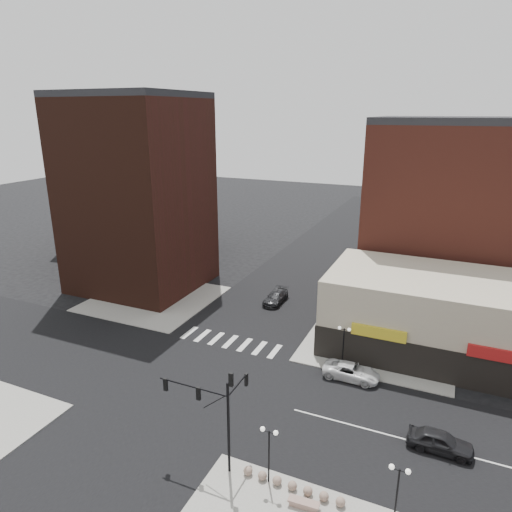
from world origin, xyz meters
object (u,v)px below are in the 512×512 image
at_px(white_suv, 351,371).
at_px(dark_sedan_north, 276,297).
at_px(traffic_signal, 218,403).
at_px(street_lamp_ne, 344,337).
at_px(stone_bench, 304,504).
at_px(street_lamp_se_a, 269,442).
at_px(dark_sedan_east, 440,441).
at_px(street_lamp_se_b, 398,481).

bearing_deg(white_suv, dark_sedan_north, 43.54).
height_order(traffic_signal, dark_sedan_north, traffic_signal).
bearing_deg(street_lamp_ne, dark_sedan_north, 134.12).
bearing_deg(stone_bench, street_lamp_se_a, 156.36).
relative_size(street_lamp_se_a, dark_sedan_east, 0.91).
bearing_deg(traffic_signal, street_lamp_se_a, -2.57).
height_order(dark_sedan_east, dark_sedan_north, dark_sedan_east).
bearing_deg(street_lamp_ne, street_lamp_se_a, -93.58).
bearing_deg(dark_sedan_east, street_lamp_se_a, 129.32).
relative_size(traffic_signal, street_lamp_se_b, 1.87).
distance_m(dark_sedan_east, dark_sedan_north, 28.79).
xyz_separation_m(dark_sedan_north, stone_bench, (13.27, -28.88, -0.37)).
height_order(street_lamp_se_b, white_suv, street_lamp_se_b).
bearing_deg(street_lamp_se_b, white_suv, 111.80).
bearing_deg(street_lamp_ne, dark_sedan_east, -41.88).
height_order(street_lamp_ne, dark_sedan_east, street_lamp_ne).
bearing_deg(street_lamp_se_b, street_lamp_ne, 113.63).
xyz_separation_m(dark_sedan_east, stone_bench, (-7.38, -8.82, -0.42)).
relative_size(street_lamp_se_a, stone_bench, 2.10).
xyz_separation_m(street_lamp_se_a, dark_sedan_east, (10.13, 7.82, -2.51)).
xyz_separation_m(traffic_signal, street_lamp_se_a, (3.76, -0.17, -1.67)).
distance_m(street_lamp_se_a, stone_bench, 4.14).
relative_size(traffic_signal, dark_sedan_north, 1.53).
distance_m(street_lamp_ne, white_suv, 3.21).
xyz_separation_m(dark_sedan_east, dark_sedan_north, (-20.65, 20.06, -0.04)).
relative_size(traffic_signal, stone_bench, 3.92).
relative_size(street_lamp_se_b, white_suv, 0.81).
bearing_deg(traffic_signal, dark_sedan_east, 28.83).
distance_m(street_lamp_se_b, dark_sedan_north, 33.57).
bearing_deg(white_suv, dark_sedan_east, -130.15).
relative_size(street_lamp_ne, stone_bench, 2.10).
bearing_deg(white_suv, street_lamp_se_a, 171.35).
height_order(traffic_signal, stone_bench, traffic_signal).
bearing_deg(dark_sedan_east, street_lamp_se_b, 166.43).
distance_m(street_lamp_ne, dark_sedan_north, 16.74).
distance_m(street_lamp_ne, stone_bench, 17.34).
height_order(white_suv, stone_bench, white_suv).
height_order(street_lamp_se_a, stone_bench, street_lamp_se_a).
relative_size(traffic_signal, dark_sedan_east, 1.70).
height_order(street_lamp_ne, dark_sedan_north, street_lamp_ne).
bearing_deg(street_lamp_se_b, street_lamp_se_a, 180.00).
distance_m(dark_sedan_north, stone_bench, 31.78).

